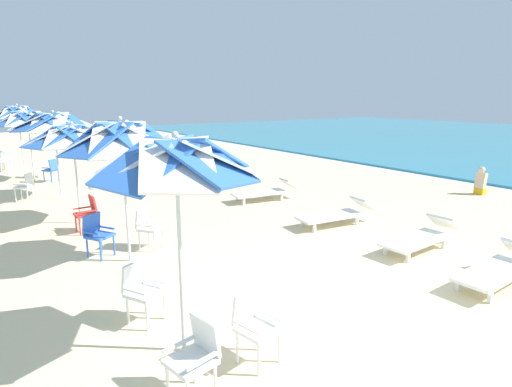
# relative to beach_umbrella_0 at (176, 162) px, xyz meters

# --- Properties ---
(ground_plane) EXTENTS (80.00, 80.00, 0.00)m
(ground_plane) POSITION_rel_beach_umbrella_0_xyz_m (0.34, 3.07, -2.39)
(ground_plane) COLOR beige
(beach_umbrella_0) EXTENTS (2.00, 2.00, 2.73)m
(beach_umbrella_0) POSITION_rel_beach_umbrella_0_xyz_m (0.00, 0.00, 0.00)
(beach_umbrella_0) COLOR silver
(beach_umbrella_0) RESTS_ON ground
(plastic_chair_0) EXTENTS (0.61, 0.59, 0.87)m
(plastic_chair_0) POSITION_rel_beach_umbrella_0_xyz_m (-0.99, -0.16, -1.89)
(plastic_chair_0) COLOR white
(plastic_chair_0) RESTS_ON ground
(plastic_chair_1) EXTENTS (0.51, 0.54, 0.87)m
(plastic_chair_1) POSITION_rel_beach_umbrella_0_xyz_m (0.83, -0.25, -1.89)
(plastic_chair_1) COLOR white
(plastic_chair_1) RESTS_ON ground
(plastic_chair_2) EXTENTS (0.54, 0.51, 0.87)m
(plastic_chair_2) POSITION_rel_beach_umbrella_0_xyz_m (0.67, 0.60, -1.89)
(plastic_chair_2) COLOR white
(plastic_chair_2) RESTS_ON ground
(beach_umbrella_1) EXTENTS (2.28, 2.28, 2.77)m
(beach_umbrella_1) POSITION_rel_beach_umbrella_0_xyz_m (-3.29, 0.42, -0.02)
(beach_umbrella_1) COLOR silver
(beach_umbrella_1) RESTS_ON ground
(plastic_chair_3) EXTENTS (0.63, 0.63, 0.87)m
(plastic_chair_3) POSITION_rel_beach_umbrella_0_xyz_m (-3.76, 0.99, -1.89)
(plastic_chair_3) COLOR white
(plastic_chair_3) RESTS_ON ground
(plastic_chair_4) EXTENTS (0.62, 0.60, 0.87)m
(plastic_chair_4) POSITION_rel_beach_umbrella_0_xyz_m (-3.89, -0.00, -1.89)
(plastic_chair_4) COLOR blue
(plastic_chair_4) RESTS_ON ground
(beach_umbrella_2) EXTENTS (2.32, 2.32, 2.54)m
(beach_umbrella_2) POSITION_rel_beach_umbrella_0_xyz_m (-6.46, 0.25, -0.20)
(beach_umbrella_2) COLOR silver
(beach_umbrella_2) RESTS_ON ground
(plastic_chair_5) EXTENTS (0.45, 0.48, 0.87)m
(plastic_chair_5) POSITION_rel_beach_umbrella_0_xyz_m (-5.62, 0.24, -1.89)
(plastic_chair_5) COLOR red
(plastic_chair_5) RESTS_ON ground
(beach_umbrella_3) EXTENTS (2.48, 2.48, 2.72)m
(beach_umbrella_3) POSITION_rel_beach_umbrella_0_xyz_m (-9.60, 0.39, -0.03)
(beach_umbrella_3) COLOR silver
(beach_umbrella_3) RESTS_ON ground
(plastic_chair_6) EXTENTS (0.61, 0.63, 0.87)m
(plastic_chair_6) POSITION_rel_beach_umbrella_0_xyz_m (-9.83, -0.55, -1.89)
(plastic_chair_6) COLOR white
(plastic_chair_6) RESTS_ON ground
(beach_umbrella_4) EXTENTS (2.34, 2.34, 2.70)m
(beach_umbrella_4) POSITION_rel_beach_umbrella_0_xyz_m (-13.14, 0.11, -0.06)
(beach_umbrella_4) COLOR silver
(beach_umbrella_4) RESTS_ON ground
(plastic_chair_7) EXTENTS (0.63, 0.62, 0.87)m
(plastic_chair_7) POSITION_rel_beach_umbrella_0_xyz_m (-12.62, 0.66, -1.89)
(plastic_chair_7) COLOR blue
(plastic_chair_7) RESTS_ON ground
(plastic_chair_8) EXTENTS (0.49, 0.51, 0.87)m
(plastic_chair_8) POSITION_rel_beach_umbrella_0_xyz_m (-13.85, 0.43, -1.89)
(plastic_chair_8) COLOR white
(plastic_chair_8) RESTS_ON ground
(beach_umbrella_5) EXTENTS (2.18, 2.18, 2.84)m
(beach_umbrella_5) POSITION_rel_beach_umbrella_0_xyz_m (-16.25, 0.14, 0.07)
(beach_umbrella_5) COLOR silver
(beach_umbrella_5) RESTS_ON ground
(plastic_chair_9) EXTENTS (0.57, 0.60, 0.87)m
(plastic_chair_9) POSITION_rel_beach_umbrella_0_xyz_m (-16.64, -0.56, -1.89)
(plastic_chair_9) COLOR white
(plastic_chair_9) RESTS_ON ground
(plastic_chair_10) EXTENTS (0.57, 0.54, 0.87)m
(plastic_chair_10) POSITION_rel_beach_umbrella_0_xyz_m (-16.18, -0.51, -1.89)
(plastic_chair_10) COLOR white
(plastic_chair_10) RESTS_ON ground
(sun_lounger_0) EXTENTS (0.68, 2.16, 0.62)m
(sun_lounger_0) POSITION_rel_beach_umbrella_0_xyz_m (1.32, 5.24, -2.10)
(sun_lounger_0) COLOR white
(sun_lounger_0) RESTS_ON ground
(sun_lounger_1) EXTENTS (0.70, 2.17, 0.62)m
(sun_lounger_1) POSITION_rel_beach_umbrella_0_xyz_m (-0.41, 5.60, -2.10)
(sun_lounger_1) COLOR white
(sun_lounger_1) RESTS_ON ground
(sun_lounger_2) EXTENTS (0.91, 2.21, 0.62)m
(sun_lounger_2) POSITION_rel_beach_umbrella_0_xyz_m (-2.66, 5.43, -2.10)
(sun_lounger_2) COLOR white
(sun_lounger_2) RESTS_ON ground
(sun_lounger_3) EXTENTS (0.96, 2.22, 0.62)m
(sun_lounger_3) POSITION_rel_beach_umbrella_0_xyz_m (-5.70, 5.47, -2.10)
(sun_lounger_3) COLOR white
(sun_lounger_3) RESTS_ON ground
(beachgoer_seated) EXTENTS (0.30, 0.93, 0.92)m
(beachgoer_seated) POSITION_rel_beach_umbrella_0_xyz_m (-2.33, 11.83, -2.09)
(beachgoer_seated) COLOR yellow
(beachgoer_seated) RESTS_ON ground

